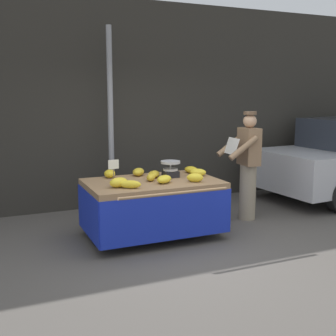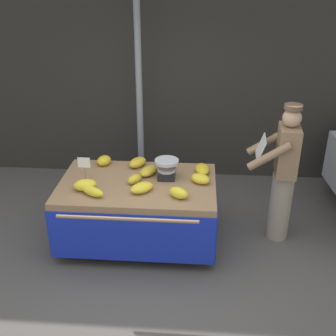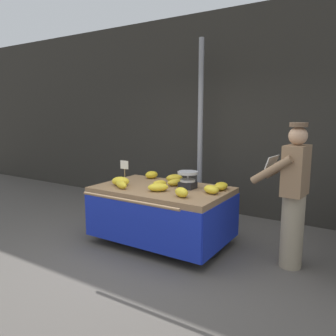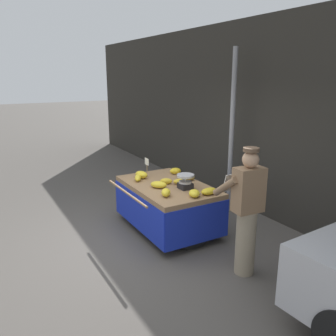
{
  "view_description": "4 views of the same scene",
  "coord_description": "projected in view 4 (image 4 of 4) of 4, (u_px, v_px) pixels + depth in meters",
  "views": [
    {
      "loc": [
        -2.34,
        -4.72,
        1.99
      ],
      "look_at": [
        -0.0,
        0.63,
        0.98
      ],
      "focal_mm": 46.21,
      "sensor_mm": 36.0,
      "label": 1
    },
    {
      "loc": [
        0.48,
        -3.56,
        3.11
      ],
      "look_at": [
        0.15,
        0.71,
        1.0
      ],
      "focal_mm": 45.17,
      "sensor_mm": 36.0,
      "label": 2
    },
    {
      "loc": [
        2.27,
        -3.03,
        1.83
      ],
      "look_at": [
        -0.13,
        0.75,
        1.08
      ],
      "focal_mm": 35.57,
      "sensor_mm": 36.0,
      "label": 3
    },
    {
      "loc": [
        4.65,
        -2.06,
        2.58
      ],
      "look_at": [
        -0.12,
        0.67,
        1.11
      ],
      "focal_mm": 37.53,
      "sensor_mm": 36.0,
      "label": 4
    }
  ],
  "objects": [
    {
      "name": "street_pole",
      "position": [
        232.0,
        133.0,
        6.5
      ],
      "size": [
        0.09,
        0.09,
        3.06
      ],
      "primitive_type": "cylinder",
      "color": "gray",
      "rests_on": "ground"
    },
    {
      "name": "banana_bunch_1",
      "position": [
        159.0,
        185.0,
        5.67
      ],
      "size": [
        0.32,
        0.3,
        0.11
      ],
      "primitive_type": "ellipsoid",
      "rotation": [
        0.0,
        0.0,
        2.28
      ],
      "color": "yellow",
      "rests_on": "banana_cart"
    },
    {
      "name": "back_wall",
      "position": [
        268.0,
        119.0,
        6.38
      ],
      "size": [
        16.0,
        0.24,
        3.58
      ],
      "primitive_type": "cube",
      "color": "#2D2B26",
      "rests_on": "ground"
    },
    {
      "name": "vendor_person",
      "position": [
        247.0,
        211.0,
        4.52
      ],
      "size": [
        0.6,
        0.55,
        1.71
      ],
      "color": "gray",
      "rests_on": "ground"
    },
    {
      "name": "banana_bunch_0",
      "position": [
        138.0,
        178.0,
        6.05
      ],
      "size": [
        0.3,
        0.23,
        0.1
      ],
      "primitive_type": "ellipsoid",
      "rotation": [
        0.0,
        0.0,
        1.09
      ],
      "color": "yellow",
      "rests_on": "banana_cart"
    },
    {
      "name": "banana_bunch_7",
      "position": [
        182.0,
        182.0,
        5.85
      ],
      "size": [
        0.27,
        0.32,
        0.09
      ],
      "primitive_type": "ellipsoid",
      "rotation": [
        0.0,
        0.0,
        2.65
      ],
      "color": "gold",
      "rests_on": "banana_cart"
    },
    {
      "name": "banana_cart",
      "position": [
        168.0,
        196.0,
        5.91
      ],
      "size": [
        1.83,
        1.34,
        0.8
      ],
      "color": "#93704C",
      "rests_on": "ground"
    },
    {
      "name": "banana_bunch_5",
      "position": [
        166.0,
        192.0,
        5.28
      ],
      "size": [
        0.26,
        0.23,
        0.12
      ],
      "primitive_type": "ellipsoid",
      "rotation": [
        0.0,
        0.0,
        1.01
      ],
      "color": "yellow",
      "rests_on": "banana_cart"
    },
    {
      "name": "banana_bunch_8",
      "position": [
        166.0,
        181.0,
        5.86
      ],
      "size": [
        0.2,
        0.23,
        0.1
      ],
      "primitive_type": "ellipsoid",
      "rotation": [
        0.0,
        0.0,
        2.61
      ],
      "color": "gold",
      "rests_on": "banana_cart"
    },
    {
      "name": "banana_bunch_6",
      "position": [
        209.0,
        191.0,
        5.36
      ],
      "size": [
        0.19,
        0.3,
        0.1
      ],
      "primitive_type": "ellipsoid",
      "rotation": [
        0.0,
        0.0,
        0.09
      ],
      "color": "gold",
      "rests_on": "banana_cart"
    },
    {
      "name": "banana_bunch_3",
      "position": [
        194.0,
        193.0,
        5.25
      ],
      "size": [
        0.28,
        0.26,
        0.11
      ],
      "primitive_type": "ellipsoid",
      "rotation": [
        0.0,
        0.0,
        1.05
      ],
      "color": "yellow",
      "rests_on": "banana_cart"
    },
    {
      "name": "banana_bunch_4",
      "position": [
        175.0,
        171.0,
        6.45
      ],
      "size": [
        0.22,
        0.25,
        0.12
      ],
      "primitive_type": "ellipsoid",
      "rotation": [
        0.0,
        0.0,
        2.77
      ],
      "color": "gold",
      "rests_on": "banana_cart"
    },
    {
      "name": "price_sign",
      "position": [
        147.0,
        163.0,
        6.23
      ],
      "size": [
        0.14,
        0.01,
        0.34
      ],
      "color": "#997A51",
      "rests_on": "banana_cart"
    },
    {
      "name": "weighing_scale",
      "position": [
        185.0,
        182.0,
        5.61
      ],
      "size": [
        0.28,
        0.28,
        0.24
      ],
      "color": "black",
      "rests_on": "banana_cart"
    },
    {
      "name": "banana_bunch_9",
      "position": [
        187.0,
        177.0,
        6.09
      ],
      "size": [
        0.28,
        0.31,
        0.11
      ],
      "primitive_type": "ellipsoid",
      "rotation": [
        0.0,
        0.0,
        2.59
      ],
      "color": "gold",
      "rests_on": "banana_cart"
    },
    {
      "name": "ground_plane",
      "position": [
        135.0,
        243.0,
        5.55
      ],
      "size": [
        60.0,
        60.0,
        0.0
      ],
      "primitive_type": "plane",
      "color": "#514C47"
    },
    {
      "name": "banana_bunch_2",
      "position": [
        141.0,
        175.0,
        6.2
      ],
      "size": [
        0.29,
        0.23,
        0.13
      ],
      "primitive_type": "ellipsoid",
      "rotation": [
        0.0,
        0.0,
        1.88
      ],
      "color": "yellow",
      "rests_on": "banana_cart"
    }
  ]
}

